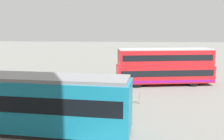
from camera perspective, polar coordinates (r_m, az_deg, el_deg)
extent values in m
plane|color=gray|center=(26.15, -0.25, -3.66)|extent=(160.00, 160.00, 0.00)
cube|color=red|center=(27.04, 12.02, -0.77)|extent=(10.46, 4.13, 1.76)
cube|color=red|center=(26.78, 12.15, 2.85)|extent=(10.15, 3.98, 1.68)
cube|color=black|center=(27.00, 12.04, -0.33)|extent=(9.97, 4.08, 0.64)
cube|color=black|center=(26.77, 12.16, 3.03)|extent=(9.65, 3.93, 0.60)
cube|color=#8C198C|center=(27.16, 11.97, -2.07)|extent=(10.27, 4.14, 0.24)
cube|color=#B2B2B7|center=(26.69, 12.22, 4.74)|extent=(10.15, 3.98, 0.10)
cylinder|color=black|center=(26.45, 5.39, -2.44)|extent=(1.39, 2.59, 1.00)
cylinder|color=black|center=(28.11, 17.45, -2.12)|extent=(1.39, 2.59, 1.00)
cube|color=teal|center=(15.71, -20.65, -7.03)|extent=(13.39, 3.63, 2.93)
cube|color=black|center=(15.63, -20.72, -6.00)|extent=(12.87, 3.62, 0.90)
cube|color=gray|center=(15.35, -21.01, -1.42)|extent=(13.11, 3.41, 0.20)
cube|color=black|center=(16.23, -20.31, -12.42)|extent=(13.12, 3.48, 0.25)
cylinder|color=#4C3F2D|center=(21.67, -11.06, -5.55)|extent=(0.14, 0.14, 0.84)
cylinder|color=#4C3F2D|center=(21.88, -11.10, -5.40)|extent=(0.14, 0.14, 0.84)
cylinder|color=navy|center=(21.59, -11.14, -3.57)|extent=(0.41, 0.41, 0.65)
sphere|color=tan|center=(21.49, -11.18, -2.43)|extent=(0.23, 0.23, 0.23)
cylinder|color=black|center=(20.18, 3.85, -6.64)|extent=(0.14, 0.14, 0.77)
cylinder|color=black|center=(19.98, 4.05, -6.82)|extent=(0.14, 0.14, 0.77)
cylinder|color=black|center=(19.90, 3.97, -4.85)|extent=(0.40, 0.40, 0.59)
sphere|color=beige|center=(19.80, 3.99, -3.73)|extent=(0.21, 0.21, 0.21)
cube|color=gray|center=(19.83, -7.70, -5.02)|extent=(9.66, 1.10, 0.06)
cube|color=gray|center=(19.96, -7.66, -6.40)|extent=(9.66, 1.10, 0.06)
cylinder|color=gray|center=(20.05, 6.36, -6.38)|extent=(0.07, 0.07, 1.05)
cylinder|color=gray|center=(19.97, -7.66, -6.47)|extent=(0.07, 0.07, 1.05)
cylinder|color=gray|center=(21.04, -21.01, -6.21)|extent=(0.07, 0.07, 1.05)
cylinder|color=slate|center=(21.11, -22.51, -4.63)|extent=(0.10, 0.10, 2.21)
cube|color=#1999D8|center=(20.92, -22.67, -2.90)|extent=(1.02, 0.11, 0.69)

